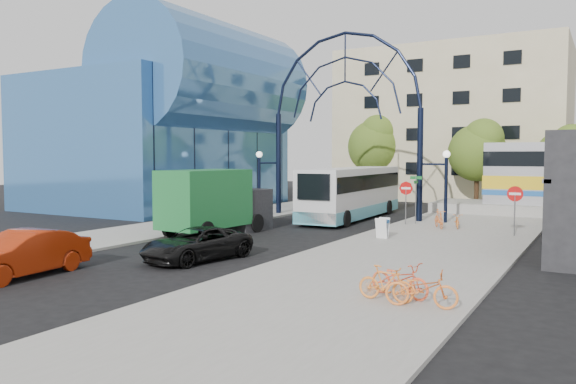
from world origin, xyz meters
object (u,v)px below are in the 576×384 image
Objects in this scene: black_suv at (197,244)px; stop_sign at (406,192)px; green_truck at (216,202)px; street_name_sign at (416,189)px; city_bus at (352,192)px; sandwich_board at (383,226)px; bike_far_a at (421,289)px; gateway_arch at (345,87)px; bike_far_c at (400,279)px; tree_north_c at (566,154)px; bike_far_b at (386,284)px; tree_north_a at (479,149)px; red_sedan at (22,254)px; bike_near_a at (457,221)px; do_not_enter_sign at (515,199)px; bike_near_b at (439,219)px; tree_north_b at (376,143)px.

stop_sign is at bearing 85.41° from black_suv.
green_truck is at bearing 130.81° from black_suv.
street_name_sign is 4.97m from city_bus.
sandwich_board is 0.52× the size of bike_far_a.
gateway_arch is 22.45m from bike_far_c.
bike_far_b is (-2.34, -33.08, -3.67)m from tree_north_c.
tree_north_a reaches higher than tree_north_c.
tree_north_a is 24.06m from green_truck.
red_sedan reaches higher than bike_near_a.
city_bus is 2.57× the size of red_sedan.
tree_north_c reaches higher than black_suv.
green_truck is (-7.45, -8.29, -0.30)m from stop_sign.
tree_north_c is (6.52, 21.95, 3.53)m from sandwich_board.
red_sedan is at bearing -119.50° from sandwich_board.
do_not_enter_sign is 0.36× the size of green_truck.
do_not_enter_sign reaches higher than sandwich_board.
bike_far_c reaches higher than sandwich_board.
sandwich_board is 5.32m from bike_near_b.
gateway_arch reaches higher than do_not_enter_sign.
bike_near_b reaches higher than sandwich_board.
stop_sign is 14.23m from tree_north_a.
black_suv is 0.98× the size of red_sedan.
bike_far_c is (-0.85, 0.79, 0.01)m from bike_far_a.
bike_far_b is (12.44, -8.86, -1.08)m from green_truck.
tree_north_a is at bearing 80.79° from bike_near_a.
red_sedan is at bearing -109.91° from street_name_sign.
black_suv is (-11.07, -30.41, -3.63)m from tree_north_c.
bike_far_a is at bearing -115.75° from bike_far_c.
gateway_arch reaches higher than street_name_sign.
street_name_sign reaches higher than stop_sign.
street_name_sign is 1.72× the size of bike_far_b.
gateway_arch reaches higher than bike_near_a.
bike_near_a is at bearing -20.46° from city_bus.
city_bus is (0.50, 0.15, -6.82)m from gateway_arch.
tree_north_b is 22.11m from bike_near_a.
tree_north_c reaches higher than stop_sign.
bike_far_a reaches higher than bike_near_a.
bike_near_b is (-4.03, 1.12, -1.33)m from do_not_enter_sign.
sandwich_board is 15.80m from red_sedan.
gateway_arch is at bearing 157.37° from stop_sign.
bike_far_a is at bearing -72.58° from street_name_sign.
tree_north_c reaches higher than sandwich_board.
street_name_sign is 19.81m from tree_north_b.
stop_sign reaches higher than bike_far_a.
black_suv is (3.71, -6.19, -1.05)m from green_truck.
red_sedan is at bearing -103.84° from tree_north_a.
tree_north_b reaches higher than bike_far_b.
bike_near_a is (2.21, 5.80, -0.23)m from sandwich_board.
street_name_sign is (5.20, -1.40, -6.43)m from gateway_arch.
tree_north_a is (6.12, 11.93, -3.95)m from gateway_arch.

